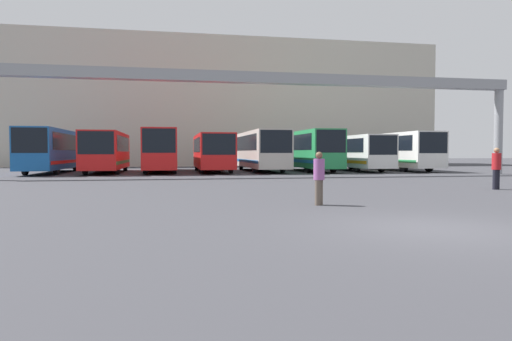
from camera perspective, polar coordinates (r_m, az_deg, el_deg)
ground_plane at (r=10.26m, az=21.41°, el=-6.83°), size 200.00×200.00×0.00m
building_backdrop at (r=57.96m, az=-5.27°, el=8.04°), size 53.38×12.00×14.81m
overhead_gantry at (r=30.21m, az=-0.23°, el=10.40°), size 36.75×0.80×6.80m
bus_slot_0 at (r=38.68m, az=-24.11°, el=2.55°), size 2.43×11.64×3.30m
bus_slot_1 at (r=37.35m, az=-18.16°, el=2.48°), size 2.56×10.46×3.11m
bus_slot_2 at (r=37.76m, az=-11.81°, el=2.73°), size 2.47×11.92×3.32m
bus_slot_3 at (r=37.09m, az=-5.46°, el=2.50°), size 2.58×10.30×3.00m
bus_slot_4 at (r=38.59m, az=0.52°, el=2.75°), size 2.58×12.13×3.30m
bus_slot_5 at (r=39.06m, az=6.61°, el=2.76°), size 2.49×11.03×3.35m
bus_slot_6 at (r=40.56m, az=12.14°, el=2.42°), size 2.47×11.22×2.97m
bus_slot_7 at (r=42.25m, az=17.34°, el=2.56°), size 2.60×11.06×3.25m
pedestrian_near_left at (r=13.89m, az=7.88°, el=-0.79°), size 0.34×0.34×1.61m
pedestrian_near_right at (r=22.10m, az=27.84°, el=0.35°), size 0.37×0.37×1.79m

